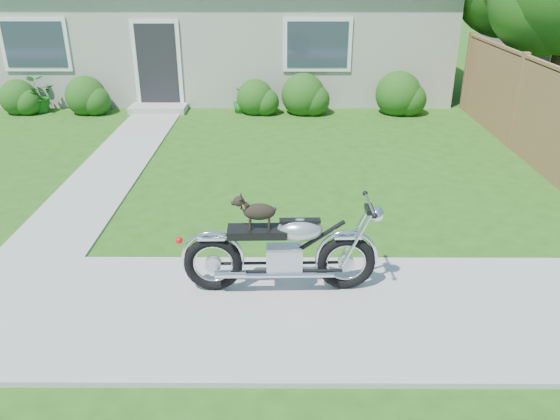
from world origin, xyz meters
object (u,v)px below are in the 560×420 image
(house, at_px, (227,11))
(potted_plant_left, at_px, (37,96))
(fence, at_px, (518,102))
(potted_plant_right, at_px, (240,100))
(motorcycle_with_dog, at_px, (284,250))

(house, xyz_separation_m, potted_plant_left, (-4.48, -3.44, -1.73))
(house, relative_size, fence, 1.90)
(fence, xyz_separation_m, potted_plant_right, (-5.72, 2.80, -0.62))
(fence, height_order, potted_plant_left, fence)
(fence, bearing_deg, motorcycle_with_dog, -130.86)
(house, distance_m, potted_plant_left, 5.91)
(fence, height_order, potted_plant_right, fence)
(fence, bearing_deg, house, 135.26)
(fence, distance_m, potted_plant_right, 6.40)
(house, height_order, fence, house)
(house, distance_m, motorcycle_with_dog, 11.85)
(house, bearing_deg, motorcycle_with_dog, -81.90)
(potted_plant_left, relative_size, potted_plant_right, 1.32)
(potted_plant_left, bearing_deg, motorcycle_with_dog, -53.12)
(potted_plant_left, distance_m, motorcycle_with_dog, 10.22)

